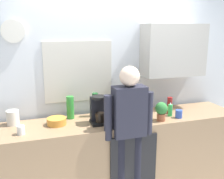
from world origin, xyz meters
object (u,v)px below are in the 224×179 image
object	(u,v)px
cup_blue_mug	(179,114)
mixing_bowl	(57,121)
potted_plant	(161,110)
person_at_sink	(129,124)
bottle_red_vinegar	(170,105)
bottle_dark_sauce	(125,109)
cup_white_mug	(21,130)
bottle_clear_soda	(70,107)
bottle_green_wine	(95,105)
storage_canister	(13,118)
cup_yellow_cup	(143,115)
dish_soap	(170,110)
coffee_maker	(99,111)

from	to	relation	value
cup_blue_mug	mixing_bowl	world-z (taller)	cup_blue_mug
potted_plant	person_at_sink	size ratio (longest dim) A/B	0.14
bottle_red_vinegar	bottle_dark_sauce	size ratio (longest dim) A/B	1.22
bottle_red_vinegar	cup_white_mug	bearing A→B (deg)	-176.12
bottle_clear_soda	mixing_bowl	bearing A→B (deg)	-138.72
bottle_green_wine	cup_blue_mug	xyz separation A→B (m)	(0.97, -0.38, -0.10)
bottle_red_vinegar	storage_canister	bearing A→B (deg)	174.09
cup_yellow_cup	person_at_sink	bearing A→B (deg)	-140.22
bottle_clear_soda	bottle_green_wine	size ratio (longest dim) A/B	0.93
bottle_green_wine	person_at_sink	size ratio (longest dim) A/B	0.19
dish_soap	person_at_sink	distance (m)	0.68
cup_white_mug	cup_blue_mug	xyz separation A→B (m)	(1.85, -0.05, 0.00)
storage_canister	potted_plant	bearing A→B (deg)	-13.38
bottle_red_vinegar	potted_plant	world-z (taller)	potted_plant
cup_yellow_cup	mixing_bowl	bearing A→B (deg)	174.20
bottle_clear_soda	bottle_red_vinegar	distance (m)	1.27
bottle_green_wine	cup_white_mug	world-z (taller)	bottle_green_wine
mixing_bowl	dish_soap	distance (m)	1.40
cup_yellow_cup	person_at_sink	world-z (taller)	person_at_sink
cup_blue_mug	potted_plant	xyz separation A→B (m)	(-0.26, -0.02, 0.08)
bottle_clear_soda	potted_plant	xyz separation A→B (m)	(1.02, -0.41, -0.01)
cup_white_mug	dish_soap	world-z (taller)	dish_soap
cup_white_mug	storage_canister	world-z (taller)	storage_canister
bottle_red_vinegar	storage_canister	distance (m)	1.92
coffee_maker	bottle_dark_sauce	xyz separation A→B (m)	(0.38, 0.15, -0.06)
mixing_bowl	potted_plant	bearing A→B (deg)	-11.77
bottle_dark_sauce	cup_white_mug	size ratio (longest dim) A/B	1.89
bottle_dark_sauce	storage_canister	world-z (taller)	bottle_dark_sauce
cup_blue_mug	storage_canister	bearing A→B (deg)	169.05
mixing_bowl	storage_canister	bearing A→B (deg)	162.66
person_at_sink	cup_blue_mug	bearing A→B (deg)	6.84
bottle_dark_sauce	cup_white_mug	world-z (taller)	bottle_dark_sauce
cup_yellow_cup	bottle_dark_sauce	bearing A→B (deg)	138.06
bottle_clear_soda	mixing_bowl	distance (m)	0.27
storage_canister	bottle_dark_sauce	bearing A→B (deg)	-3.77
coffee_maker	dish_soap	xyz separation A→B (m)	(0.92, -0.04, -0.07)
coffee_maker	cup_yellow_cup	size ratio (longest dim) A/B	3.88
coffee_maker	bottle_red_vinegar	bearing A→B (deg)	2.54
coffee_maker	bottle_clear_soda	bearing A→B (deg)	139.04
bottle_dark_sauce	cup_white_mug	bearing A→B (deg)	-169.34
cup_yellow_cup	potted_plant	bearing A→B (deg)	-41.60
bottle_dark_sauce	cup_white_mug	distance (m)	1.26
bottle_dark_sauce	storage_canister	distance (m)	1.34
cup_yellow_cup	cup_blue_mug	distance (m)	0.44
bottle_dark_sauce	cup_yellow_cup	bearing A→B (deg)	-41.94
bottle_clear_soda	potted_plant	bearing A→B (deg)	-22.04
cup_yellow_cup	potted_plant	distance (m)	0.24
cup_blue_mug	person_at_sink	bearing A→B (deg)	-170.46
potted_plant	dish_soap	world-z (taller)	potted_plant
coffee_maker	bottle_clear_soda	world-z (taller)	coffee_maker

